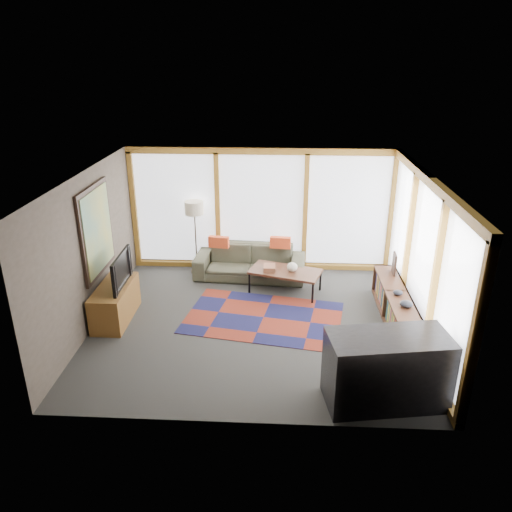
# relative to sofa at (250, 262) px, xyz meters

# --- Properties ---
(ground) EXTENTS (5.50, 5.50, 0.00)m
(ground) POSITION_rel_sofa_xyz_m (0.21, -1.93, -0.33)
(ground) COLOR #2B2B29
(ground) RESTS_ON ground
(room_envelope) EXTENTS (5.52, 5.02, 2.62)m
(room_envelope) POSITION_rel_sofa_xyz_m (0.70, -1.37, 1.21)
(room_envelope) COLOR #3E362E
(room_envelope) RESTS_ON ground
(rug) EXTENTS (2.95, 2.17, 0.01)m
(rug) POSITION_rel_sofa_xyz_m (0.35, -1.72, -0.32)
(rug) COLOR maroon
(rug) RESTS_ON ground
(sofa) EXTENTS (2.30, 1.03, 0.66)m
(sofa) POSITION_rel_sofa_xyz_m (0.00, 0.00, 0.00)
(sofa) COLOR #353628
(sofa) RESTS_ON ground
(pillow_left) EXTENTS (0.43, 0.18, 0.23)m
(pillow_left) POSITION_rel_sofa_xyz_m (-0.63, -0.02, 0.44)
(pillow_left) COLOR #D04520
(pillow_left) RESTS_ON sofa
(pillow_right) EXTENTS (0.43, 0.16, 0.23)m
(pillow_right) POSITION_rel_sofa_xyz_m (0.62, 0.01, 0.44)
(pillow_right) COLOR #D04520
(pillow_right) RESTS_ON sofa
(floor_lamp) EXTENTS (0.39, 0.39, 1.56)m
(floor_lamp) POSITION_rel_sofa_xyz_m (-1.14, 0.20, 0.45)
(floor_lamp) COLOR #312618
(floor_lamp) RESTS_ON ground
(coffee_table) EXTENTS (1.48, 1.05, 0.45)m
(coffee_table) POSITION_rel_sofa_xyz_m (0.73, -0.65, -0.10)
(coffee_table) COLOR #371C11
(coffee_table) RESTS_ON ground
(book_stack) EXTENTS (0.23, 0.28, 0.09)m
(book_stack) POSITION_rel_sofa_xyz_m (0.42, -0.65, 0.17)
(book_stack) COLOR brown
(book_stack) RESTS_ON coffee_table
(vase) EXTENTS (0.24, 0.24, 0.18)m
(vase) POSITION_rel_sofa_xyz_m (0.86, -0.68, 0.21)
(vase) COLOR beige
(vase) RESTS_ON coffee_table
(bookshelf) EXTENTS (0.40, 2.22, 0.56)m
(bookshelf) POSITION_rel_sofa_xyz_m (2.64, -1.64, -0.05)
(bookshelf) COLOR #371C11
(bookshelf) RESTS_ON ground
(bowl_a) EXTENTS (0.22, 0.22, 0.10)m
(bowl_a) POSITION_rel_sofa_xyz_m (2.67, -2.23, 0.28)
(bowl_a) COLOR black
(bowl_a) RESTS_ON bookshelf
(bowl_b) EXTENTS (0.16, 0.16, 0.08)m
(bowl_b) POSITION_rel_sofa_xyz_m (2.63, -1.81, 0.27)
(bowl_b) COLOR black
(bowl_b) RESTS_ON bookshelf
(shelf_picture) EXTENTS (0.06, 0.30, 0.39)m
(shelf_picture) POSITION_rel_sofa_xyz_m (2.73, -0.92, 0.42)
(shelf_picture) COLOR black
(shelf_picture) RESTS_ON bookshelf
(tv_console) EXTENTS (0.53, 1.26, 0.63)m
(tv_console) POSITION_rel_sofa_xyz_m (-2.23, -1.90, -0.01)
(tv_console) COLOR brown
(tv_console) RESTS_ON ground
(television) EXTENTS (0.15, 1.00, 0.57)m
(television) POSITION_rel_sofa_xyz_m (-2.16, -1.86, 0.59)
(television) COLOR black
(television) RESTS_ON tv_console
(bar_counter) EXTENTS (1.67, 0.97, 0.99)m
(bar_counter) POSITION_rel_sofa_xyz_m (2.06, -3.90, 0.17)
(bar_counter) COLOR black
(bar_counter) RESTS_ON ground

